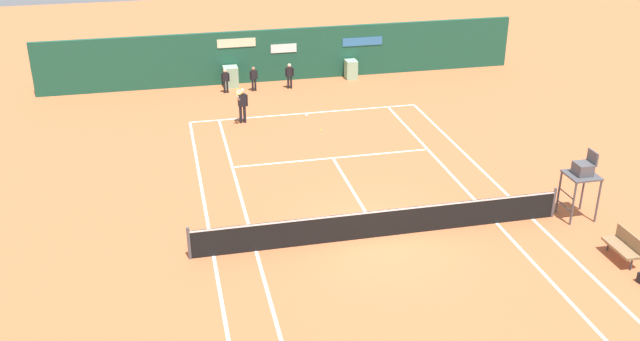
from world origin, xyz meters
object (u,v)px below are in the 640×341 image
Objects in this scene: ball_kid_right_post at (254,77)px; tennis_ball_mid_court at (321,130)px; player_bench at (624,245)px; ball_kid_left_post at (290,74)px; player_on_baseline at (242,103)px; ball_kid_centre_post at (226,79)px; umpire_chair at (582,174)px.

ball_kid_right_post is 18.48× the size of tennis_ball_mid_court.
ball_kid_left_post is (-6.71, 18.42, 0.24)m from player_bench.
player_bench is at bearing 106.64° from ball_kid_right_post.
player_bench is 0.73× the size of player_on_baseline.
player_bench is 20.94m from ball_kid_centre_post.
player_on_baseline is 4.52m from ball_kid_right_post.
player_bench is 17.05m from player_on_baseline.
tennis_ball_mid_court is at bearing 124.77° from ball_kid_centre_post.
umpire_chair reaches higher than player_on_baseline.
ball_kid_right_post is (-1.83, -0.00, -0.03)m from ball_kid_left_post.
tennis_ball_mid_court is (2.04, -6.12, -0.69)m from ball_kid_right_post.
ball_kid_right_post is at bearing 24.87° from player_bench.
ball_kid_centre_post is at bearing -90.80° from player_on_baseline.
ball_kid_right_post is at bearing 28.84° from umpire_chair.
player_on_baseline reaches higher than ball_kid_centre_post.
player_bench is 19.41× the size of tennis_ball_mid_court.
tennis_ball_mid_court is at bearing 27.84° from player_bench.
umpire_chair is 11.70m from tennis_ball_mid_court.
player_bench is at bearing 178.10° from umpire_chair.
ball_kid_centre_post is at bearing 32.65° from umpire_chair.
tennis_ball_mid_court is at bearing 100.23° from ball_kid_right_post.
player_on_baseline reaches higher than ball_kid_left_post.
ball_kid_right_post is at bearing -174.66° from ball_kid_centre_post.
ball_kid_centre_post is (-10.04, 15.67, -0.88)m from umpire_chair.
player_bench is 1.01× the size of ball_kid_left_post.
player_on_baseline is (-9.66, 14.05, 0.44)m from player_bench.
ball_kid_left_post reaches higher than ball_kid_centre_post.
player_bench is 1.05× the size of ball_kid_right_post.
umpire_chair is at bearing -1.90° from player_bench.
ball_kid_left_post is 6.17m from tennis_ball_mid_court.
ball_kid_right_post reaches higher than ball_kid_centre_post.
umpire_chair reaches higher than player_bench.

